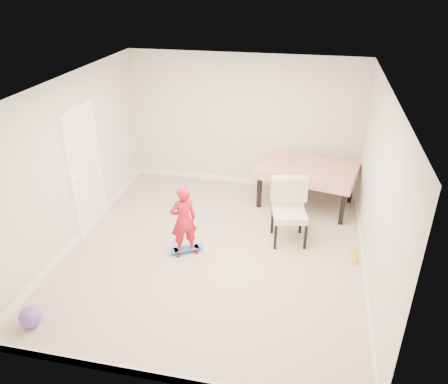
% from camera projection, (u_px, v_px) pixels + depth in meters
% --- Properties ---
extents(ground, '(5.00, 5.00, 0.00)m').
position_uv_depth(ground, '(215.00, 251.00, 6.87)').
color(ground, tan).
rests_on(ground, ground).
extents(ceiling, '(4.50, 5.00, 0.04)m').
position_uv_depth(ceiling, '(213.00, 87.00, 5.68)').
color(ceiling, silver).
rests_on(ceiling, wall_back).
extents(wall_back, '(4.50, 0.04, 2.60)m').
position_uv_depth(wall_back, '(244.00, 122.00, 8.42)').
color(wall_back, beige).
rests_on(wall_back, ground).
extents(wall_front, '(4.50, 0.04, 2.60)m').
position_uv_depth(wall_front, '(154.00, 286.00, 4.11)').
color(wall_front, beige).
rests_on(wall_front, ground).
extents(wall_left, '(0.04, 5.00, 2.60)m').
position_uv_depth(wall_left, '(73.00, 163.00, 6.68)').
color(wall_left, beige).
rests_on(wall_left, ground).
extents(wall_right, '(0.04, 5.00, 2.60)m').
position_uv_depth(wall_right, '(376.00, 191.00, 5.85)').
color(wall_right, beige).
rests_on(wall_right, ground).
extents(door, '(0.11, 0.94, 2.11)m').
position_uv_depth(door, '(85.00, 171.00, 7.07)').
color(door, white).
rests_on(door, ground).
extents(baseboard_back, '(4.50, 0.02, 0.12)m').
position_uv_depth(baseboard_back, '(242.00, 180.00, 9.00)').
color(baseboard_back, white).
rests_on(baseboard_back, ground).
extents(baseboard_front, '(4.50, 0.02, 0.12)m').
position_uv_depth(baseboard_front, '(163.00, 378.00, 4.68)').
color(baseboard_front, white).
rests_on(baseboard_front, ground).
extents(baseboard_left, '(0.02, 5.00, 0.12)m').
position_uv_depth(baseboard_left, '(84.00, 231.00, 7.25)').
color(baseboard_left, white).
rests_on(baseboard_left, ground).
extents(baseboard_right, '(0.02, 5.00, 0.12)m').
position_uv_depth(baseboard_right, '(363.00, 266.00, 6.42)').
color(baseboard_right, white).
rests_on(baseboard_right, ground).
extents(dining_table, '(1.88, 1.40, 0.80)m').
position_uv_depth(dining_table, '(306.00, 185.00, 8.02)').
color(dining_table, '#AF090C').
rests_on(dining_table, ground).
extents(dining_chair, '(0.70, 0.76, 1.05)m').
position_uv_depth(dining_chair, '(290.00, 213.00, 6.88)').
color(dining_chair, beige).
rests_on(dining_chair, ground).
extents(skateboard, '(0.56, 0.43, 0.08)m').
position_uv_depth(skateboard, '(186.00, 250.00, 6.81)').
color(skateboard, '#1C80F1').
rests_on(skateboard, ground).
extents(child, '(0.49, 0.45, 1.12)m').
position_uv_depth(child, '(184.00, 222.00, 6.56)').
color(child, red).
rests_on(child, ground).
extents(balloon, '(0.28, 0.28, 0.28)m').
position_uv_depth(balloon, '(30.00, 317.00, 5.37)').
color(balloon, '#6F4AB3').
rests_on(balloon, ground).
extents(foam_toy, '(0.10, 0.40, 0.06)m').
position_uv_depth(foam_toy, '(354.00, 255.00, 6.70)').
color(foam_toy, gold).
rests_on(foam_toy, ground).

